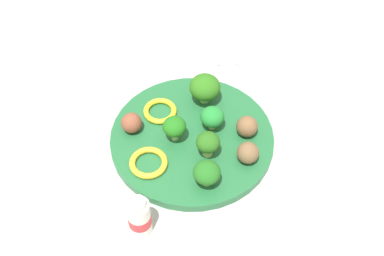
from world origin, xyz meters
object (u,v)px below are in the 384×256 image
meatball_near_rim (248,153)px  fork (243,47)px  meatball_front_right (132,123)px  pepper_ring_near_rim (160,111)px  broccoli_floret_back_right (207,173)px  plate (192,138)px  napkin (235,45)px  broccoli_floret_mid_left (208,143)px  pepper_ring_front_right (149,163)px  broccoli_floret_near_rim (174,127)px  meatball_back_right (247,126)px  broccoli_floret_center (204,87)px  yogurt_bottle (139,217)px  knife (226,43)px  broccoli_floret_mid_right (212,117)px

meatball_near_rim → fork: bearing=-167.1°
meatball_front_right → pepper_ring_near_rim: (-0.05, 0.03, -0.01)m
broccoli_floret_back_right → meatball_near_rim: size_ratio=1.27×
plate → meatball_front_right: size_ratio=7.85×
napkin → broccoli_floret_mid_left: bearing=3.3°
pepper_ring_front_right → pepper_ring_near_rim: size_ratio=1.06×
fork → broccoli_floret_near_rim: bearing=-12.9°
meatball_back_right → pepper_ring_front_right: size_ratio=0.58×
meatball_back_right → broccoli_floret_center: bearing=-121.2°
fork → broccoli_floret_center: bearing=-12.4°
yogurt_bottle → meatball_back_right: bearing=151.4°
meatball_back_right → pepper_ring_near_rim: bearing=-91.8°
broccoli_floret_back_right → knife: size_ratio=0.32×
broccoli_floret_back_right → broccoli_floret_near_rim: 0.10m
broccoli_floret_back_right → broccoli_floret_center: broccoli_floret_center is taller
broccoli_floret_mid_right → meatball_back_right: broccoli_floret_mid_right is taller
broccoli_floret_center → fork: size_ratio=0.47×
meatball_front_right → pepper_ring_front_right: bearing=39.2°
broccoli_floret_near_rim → napkin: (-0.28, 0.04, -0.04)m
plate → broccoli_floret_near_rim: bearing=-61.2°
pepper_ring_front_right → yogurt_bottle: bearing=12.5°
broccoli_floret_mid_left → pepper_ring_front_right: broccoli_floret_mid_left is taller
fork → yogurt_bottle: bearing=-8.3°
fork → yogurt_bottle: 0.45m
napkin → fork: bearing=64.6°
pepper_ring_front_right → knife: bearing=171.3°
pepper_ring_near_rim → broccoli_floret_mid_left: bearing=57.8°
pepper_ring_front_right → broccoli_floret_mid_left: bearing=118.2°
broccoli_floret_mid_right → broccoli_floret_back_right: bearing=9.9°
pepper_ring_front_right → napkin: size_ratio=0.37×
broccoli_floret_back_right → pepper_ring_near_rim: broccoli_floret_back_right is taller
plate → pepper_ring_near_rim: bearing=-116.8°
plate → yogurt_bottle: 0.19m
meatball_back_right → broccoli_floret_mid_right: bearing=-87.5°
broccoli_floret_near_rim → meatball_near_rim: size_ratio=1.31×
napkin → broccoli_floret_center: bearing=-6.3°
broccoli_floret_near_rim → broccoli_floret_mid_right: 0.07m
broccoli_floret_mid_left → knife: (-0.29, -0.04, -0.04)m
meatball_front_right → fork: (-0.27, 0.14, -0.03)m
broccoli_floret_center → meatball_back_right: 0.11m
meatball_front_right → pepper_ring_near_rim: meatball_front_right is taller
meatball_near_rim → plate: bearing=-103.6°
pepper_ring_near_rim → yogurt_bottle: yogurt_bottle is taller
meatball_front_right → yogurt_bottle: 0.18m
napkin → broccoli_floret_near_rim: bearing=-9.0°
broccoli_floret_near_rim → pepper_ring_front_right: bearing=-21.9°
napkin → knife: knife is taller
broccoli_floret_back_right → broccoli_floret_mid_right: 0.12m
broccoli_floret_back_right → broccoli_floret_center: size_ratio=0.81×
knife → yogurt_bottle: size_ratio=1.83×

